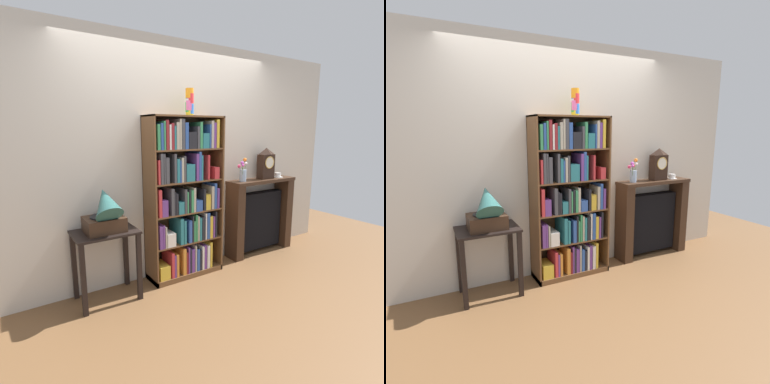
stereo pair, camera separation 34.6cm
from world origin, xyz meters
TOP-DOWN VIEW (x-y plane):
  - ground_plane at (0.00, 0.00)m, footprint 7.64×6.40m
  - wall_back at (0.14, 0.28)m, footprint 4.64×0.08m
  - bookshelf at (-0.01, 0.07)m, footprint 0.86×0.32m
  - cup_stack at (0.06, 0.06)m, footprint 0.09×0.09m
  - side_table_left at (-0.93, 0.03)m, footprint 0.59×0.42m
  - gramophone at (-0.93, -0.02)m, footprint 0.36×0.44m
  - fireplace_mantel at (1.21, 0.12)m, footprint 1.01×0.27m
  - mantel_clock at (1.28, 0.10)m, footprint 0.21×0.13m
  - flower_vase at (0.88, 0.11)m, footprint 0.16×0.14m
  - teacup_with_saucer at (1.52, 0.10)m, footprint 0.14×0.13m

SIDE VIEW (x-z plane):
  - ground_plane at x=0.00m, z-range -0.02..0.00m
  - fireplace_mantel at x=1.21m, z-range -0.01..1.00m
  - side_table_left at x=-0.93m, z-range 0.17..0.87m
  - bookshelf at x=-0.01m, z-range -0.04..1.76m
  - gramophone at x=-0.93m, z-range 0.65..1.14m
  - teacup_with_saucer at x=1.52m, z-range 1.01..1.07m
  - flower_vase at x=0.88m, z-range 0.98..1.27m
  - mantel_clock at x=1.28m, z-range 1.01..1.42m
  - wall_back at x=0.14m, z-range 0.00..2.60m
  - cup_stack at x=0.06m, z-range 1.80..2.07m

